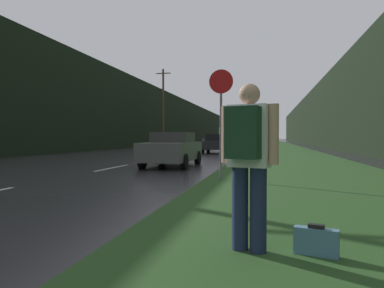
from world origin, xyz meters
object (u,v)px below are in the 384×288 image
object	(u,v)px
stop_sign	(221,113)
car_oncoming	(211,140)
car_passing_near	(172,149)
hitchhiker_with_backpack	(248,156)
suitcase	(316,242)
delivery_truck	(227,135)
car_passing_far	(216,143)

from	to	relation	value
stop_sign	car_oncoming	bearing A→B (deg)	99.68
car_passing_near	car_oncoming	size ratio (longest dim) A/B	0.98
stop_sign	car_passing_near	distance (m)	5.11
stop_sign	hitchhiker_with_backpack	world-z (taller)	stop_sign
suitcase	delivery_truck	size ratio (longest dim) A/B	0.06
stop_sign	car_passing_far	size ratio (longest dim) A/B	0.77
stop_sign	suitcase	world-z (taller)	stop_sign
car_passing_near	car_passing_far	world-z (taller)	car_passing_far
hitchhiker_with_backpack	car_passing_near	xyz separation A→B (m)	(-3.70, 10.23, -0.30)
stop_sign	car_passing_near	size ratio (longest dim) A/B	0.76
car_oncoming	delivery_truck	world-z (taller)	delivery_truck
car_passing_far	stop_sign	bearing A→B (deg)	98.82
suitcase	delivery_truck	distance (m)	67.53
car_oncoming	delivery_truck	size ratio (longest dim) A/B	0.59
car_passing_near	car_oncoming	world-z (taller)	car_oncoming
car_passing_near	delivery_truck	xyz separation A→B (m)	(-4.25, 56.77, 0.97)
suitcase	car_passing_far	xyz separation A→B (m)	(-4.38, 22.85, 0.59)
car_passing_far	car_oncoming	distance (m)	23.74
car_passing_far	car_oncoming	bearing A→B (deg)	-79.69
stop_sign	car_oncoming	xyz separation A→B (m)	(-6.87, 40.25, -1.14)
car_oncoming	delivery_truck	distance (m)	20.77
hitchhiker_with_backpack	car_passing_far	xyz separation A→B (m)	(-3.70, 22.89, -0.28)
hitchhiker_with_backpack	car_oncoming	world-z (taller)	hitchhiker_with_backpack
car_passing_near	car_oncoming	bearing A→B (deg)	-83.27
hitchhiker_with_backpack	delivery_truck	bearing A→B (deg)	111.49
car_passing_far	car_oncoming	xyz separation A→B (m)	(-4.25, 23.36, 0.02)
car_passing_near	car_passing_far	xyz separation A→B (m)	(0.00, 12.66, 0.02)
hitchhiker_with_backpack	stop_sign	bearing A→B (deg)	114.95
hitchhiker_with_backpack	car_oncoming	distance (m)	46.93
suitcase	delivery_truck	xyz separation A→B (m)	(-8.63, 66.96, 1.54)
suitcase	car_oncoming	bearing A→B (deg)	115.31
car_passing_near	delivery_truck	bearing A→B (deg)	-85.72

